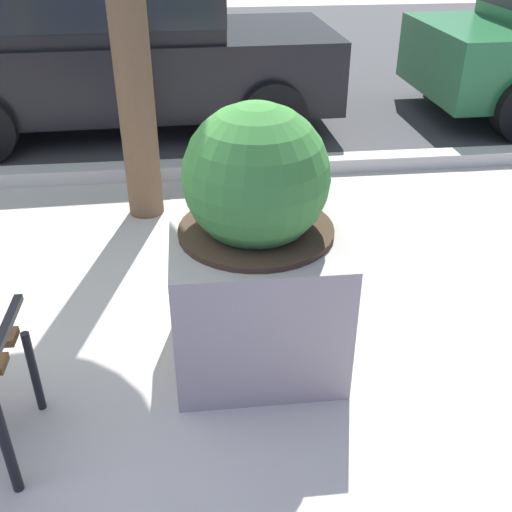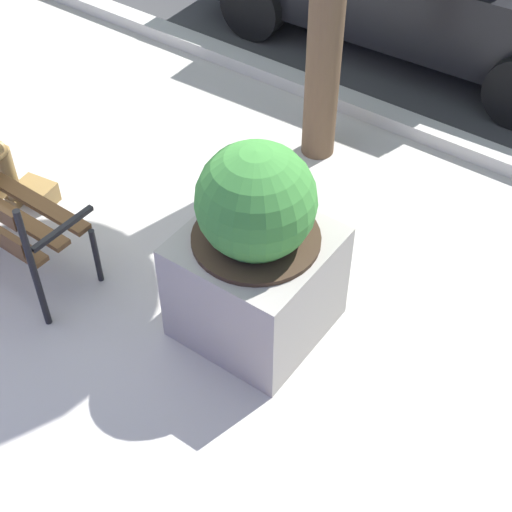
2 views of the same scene
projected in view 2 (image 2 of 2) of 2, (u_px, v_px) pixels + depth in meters
name	position (u px, v px, depth m)	size (l,w,h in m)	color
ground_plane	(9.00, 247.00, 5.36)	(80.00, 80.00, 0.00)	#ADA8A0
curb_stone	(250.00, 64.00, 6.99)	(60.00, 0.20, 0.12)	#B2AFA8
concrete_planter	(256.00, 253.00, 4.43)	(0.83, 0.83, 1.36)	gray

